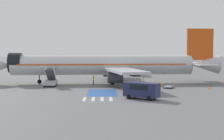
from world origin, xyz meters
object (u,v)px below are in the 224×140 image
object	(u,v)px
service_van_1	(142,89)
ground_crew_0	(144,80)
boarding_stairs_forward	(51,81)
fuel_tanker	(134,68)
traffic_cone_0	(161,84)
traffic_cone_1	(209,87)
airliner	(106,65)
baggage_cart	(168,87)
ground_crew_1	(93,80)
traffic_cone_2	(125,85)

from	to	relation	value
service_van_1	ground_crew_0	bearing A→B (deg)	22.87
boarding_stairs_forward	fuel_tanker	world-z (taller)	boarding_stairs_forward
traffic_cone_0	traffic_cone_1	xyz separation A→B (m)	(7.45, -4.89, -0.06)
fuel_tanker	ground_crew_0	size ratio (longest dim) A/B	6.08
airliner	baggage_cart	size ratio (longest dim) A/B	15.77
traffic_cone_1	boarding_stairs_forward	bearing A→B (deg)	169.97
boarding_stairs_forward	traffic_cone_0	bearing A→B (deg)	-3.51
ground_crew_0	traffic_cone_0	size ratio (longest dim) A/B	2.62
service_van_1	traffic_cone_0	distance (m)	16.93
boarding_stairs_forward	ground_crew_0	bearing A→B (deg)	0.02
boarding_stairs_forward	fuel_tanker	distance (m)	31.86
airliner	baggage_cart	world-z (taller)	airliner
airliner	ground_crew_1	bearing A→B (deg)	138.42
boarding_stairs_forward	service_van_1	xyz separation A→B (m)	(15.07, -16.02, 0.34)
fuel_tanker	traffic_cone_2	xyz separation A→B (m)	(-4.26, -26.92, -1.53)
boarding_stairs_forward	traffic_cone_0	distance (m)	20.67
traffic_cone_0	ground_crew_0	bearing A→B (deg)	160.73
service_van_1	traffic_cone_0	bearing A→B (deg)	11.78
airliner	ground_crew_1	world-z (taller)	airliner
service_van_1	ground_crew_1	distance (m)	19.49
airliner	traffic_cone_1	bearing A→B (deg)	-122.85
traffic_cone_0	traffic_cone_2	distance (m)	6.89
service_van_1	baggage_cart	world-z (taller)	service_van_1
airliner	boarding_stairs_forward	xyz separation A→B (m)	(-10.30, -5.13, -2.68)
ground_crew_1	traffic_cone_0	bearing A→B (deg)	90.23
baggage_cart	ground_crew_1	world-z (taller)	ground_crew_1
ground_crew_0	boarding_stairs_forward	bearing A→B (deg)	-78.51
airliner	service_van_1	distance (m)	21.81
ground_crew_1	boarding_stairs_forward	bearing A→B (deg)	-65.26
airliner	traffic_cone_2	xyz separation A→B (m)	(3.50, -5.82, -3.40)
ground_crew_1	traffic_cone_1	bearing A→B (deg)	80.62
fuel_tanker	traffic_cone_0	bearing A→B (deg)	-81.78
fuel_tanker	traffic_cone_0	size ratio (longest dim) A/B	15.89
baggage_cart	ground_crew_0	distance (m)	5.99
boarding_stairs_forward	traffic_cone_2	xyz separation A→B (m)	(13.80, -0.69, -0.72)
baggage_cart	service_van_1	bearing A→B (deg)	83.82
fuel_tanker	traffic_cone_2	bearing A→B (deg)	-96.43
traffic_cone_1	traffic_cone_2	xyz separation A→B (m)	(-14.32, 4.28, 0.01)
ground_crew_0	ground_crew_1	size ratio (longest dim) A/B	0.96
baggage_cart	traffic_cone_0	xyz separation A→B (m)	(-0.64, 3.51, 0.07)
fuel_tanker	traffic_cone_1	bearing A→B (deg)	-69.57
airliner	ground_crew_0	bearing A→B (deg)	-122.90
boarding_stairs_forward	ground_crew_1	bearing A→B (deg)	11.55
boarding_stairs_forward	airliner	bearing A→B (deg)	23.18
traffic_cone_1	traffic_cone_0	bearing A→B (deg)	146.70
boarding_stairs_forward	traffic_cone_2	world-z (taller)	boarding_stairs_forward
airliner	ground_crew_1	size ratio (longest dim) A/B	26.60
airliner	traffic_cone_2	world-z (taller)	airliner
service_van_1	traffic_cone_0	xyz separation A→B (m)	(5.60, 15.95, -1.01)
boarding_stairs_forward	traffic_cone_0	xyz separation A→B (m)	(20.66, -0.08, -0.67)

